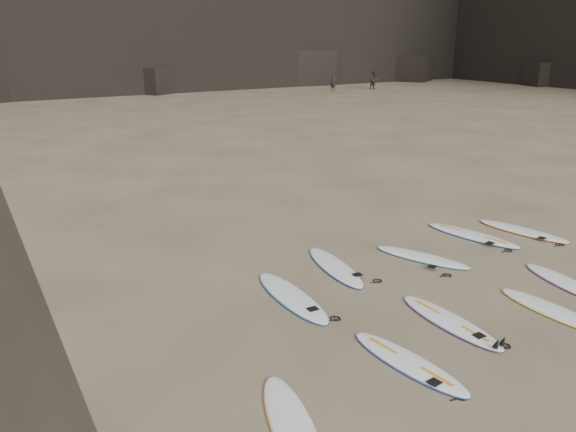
# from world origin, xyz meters

# --- Properties ---
(ground) EXTENTS (240.00, 240.00, 0.00)m
(ground) POSITION_xyz_m (0.00, 0.00, 0.00)
(ground) COLOR #897559
(ground) RESTS_ON ground
(surfboard_0) EXTENTS (1.19, 2.46, 0.09)m
(surfboard_0) POSITION_xyz_m (-4.67, -0.86, 0.04)
(surfboard_0) COLOR white
(surfboard_0) RESTS_ON ground
(surfboard_1) EXTENTS (0.84, 2.43, 0.09)m
(surfboard_1) POSITION_xyz_m (-2.24, -0.49, 0.04)
(surfboard_1) COLOR white
(surfboard_1) RESTS_ON ground
(surfboard_2) EXTENTS (0.60, 2.45, 0.09)m
(surfboard_2) POSITION_xyz_m (-0.63, 0.15, 0.04)
(surfboard_2) COLOR white
(surfboard_2) RESTS_ON ground
(surfboard_3) EXTENTS (0.65, 2.38, 0.08)m
(surfboard_3) POSITION_xyz_m (1.42, -0.57, 0.04)
(surfboard_3) COLOR white
(surfboard_3) RESTS_ON ground
(surfboard_4) EXTENTS (0.95, 2.39, 0.08)m
(surfboard_4) POSITION_xyz_m (2.80, 0.08, 0.04)
(surfboard_4) COLOR white
(surfboard_4) RESTS_ON ground
(surfboard_5) EXTENTS (0.73, 2.69, 0.10)m
(surfboard_5) POSITION_xyz_m (-2.64, 2.55, 0.05)
(surfboard_5) COLOR white
(surfboard_5) RESTS_ON ground
(surfboard_6) EXTENTS (1.01, 2.59, 0.09)m
(surfboard_6) POSITION_xyz_m (-0.99, 3.37, 0.05)
(surfboard_6) COLOR white
(surfboard_6) RESTS_ON ground
(surfboard_7) EXTENTS (1.45, 2.42, 0.09)m
(surfboard_7) POSITION_xyz_m (1.15, 2.79, 0.04)
(surfboard_7) COLOR white
(surfboard_7) RESTS_ON ground
(surfboard_8) EXTENTS (1.20, 2.73, 0.10)m
(surfboard_8) POSITION_xyz_m (3.39, 3.25, 0.05)
(surfboard_8) COLOR white
(surfboard_8) RESTS_ON ground
(surfboard_9) EXTENTS (1.09, 2.61, 0.09)m
(surfboard_9) POSITION_xyz_m (4.85, 2.80, 0.05)
(surfboard_9) COLOR white
(surfboard_9) RESTS_ON ground
(person_a) EXTENTS (0.61, 0.67, 1.53)m
(person_a) POSITION_xyz_m (23.47, 38.49, 0.77)
(person_a) COLOR black
(person_a) RESTS_ON ground
(person_b) EXTENTS (0.93, 0.76, 1.76)m
(person_b) POSITION_xyz_m (27.87, 37.84, 0.88)
(person_b) COLOR black
(person_b) RESTS_ON ground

